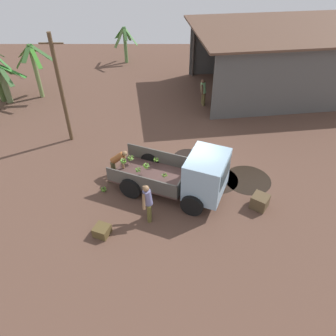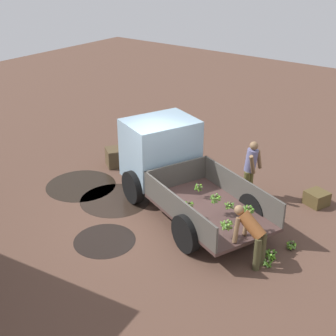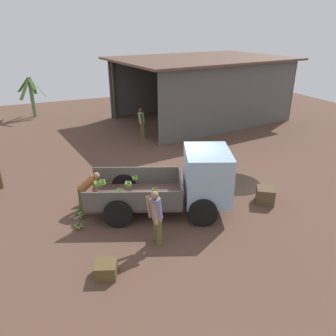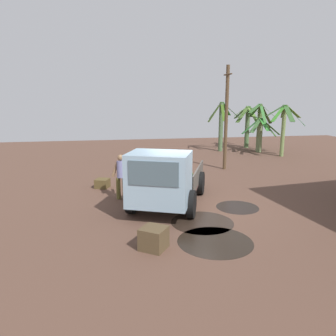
{
  "view_description": "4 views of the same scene",
  "coord_description": "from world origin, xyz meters",
  "px_view_note": "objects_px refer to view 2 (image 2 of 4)",
  "views": [
    {
      "loc": [
        -0.6,
        -10.52,
        9.0
      ],
      "look_at": [
        -0.6,
        -0.52,
        1.1
      ],
      "focal_mm": 35.0,
      "sensor_mm": 36.0,
      "label": 1
    },
    {
      "loc": [
        -6.22,
        7.92,
        6.15
      ],
      "look_at": [
        -0.36,
        0.15,
        1.49
      ],
      "focal_mm": 50.0,
      "sensor_mm": 36.0,
      "label": 2
    },
    {
      "loc": [
        -4.0,
        -9.22,
        5.6
      ],
      "look_at": [
        -0.19,
        -0.36,
        1.35
      ],
      "focal_mm": 35.0,
      "sensor_mm": 36.0,
      "label": 3
    },
    {
      "loc": [
        10.29,
        -2.47,
        3.67
      ],
      "look_at": [
        -0.53,
        -0.59,
        1.25
      ],
      "focal_mm": 35.0,
      "sensor_mm": 36.0,
      "label": 4
    }
  ],
  "objects_px": {
    "cargo_truck": "(169,161)",
    "banana_bunch_on_ground_1": "(271,254)",
    "person_foreground_visitor": "(251,167)",
    "banana_bunch_on_ground_0": "(268,263)",
    "person_worker_loading": "(252,233)",
    "banana_bunch_on_ground_2": "(291,245)",
    "wooden_crate_1": "(116,157)",
    "wooden_crate_0": "(317,198)"
  },
  "relations": [
    {
      "from": "person_foreground_visitor",
      "to": "banana_bunch_on_ground_1",
      "type": "xyz_separation_m",
      "value": [
        -1.69,
        2.15,
        -0.79
      ]
    },
    {
      "from": "cargo_truck",
      "to": "banana_bunch_on_ground_0",
      "type": "relative_size",
      "value": 24.34
    },
    {
      "from": "person_worker_loading",
      "to": "banana_bunch_on_ground_0",
      "type": "distance_m",
      "value": 0.77
    },
    {
      "from": "person_foreground_visitor",
      "to": "banana_bunch_on_ground_2",
      "type": "relative_size",
      "value": 6.39
    },
    {
      "from": "banana_bunch_on_ground_0",
      "to": "wooden_crate_0",
      "type": "bearing_deg",
      "value": -87.15
    },
    {
      "from": "person_worker_loading",
      "to": "banana_bunch_on_ground_0",
      "type": "xyz_separation_m",
      "value": [
        -0.36,
        -0.12,
        -0.67
      ]
    },
    {
      "from": "banana_bunch_on_ground_1",
      "to": "wooden_crate_1",
      "type": "bearing_deg",
      "value": -14.35
    },
    {
      "from": "banana_bunch_on_ground_1",
      "to": "banana_bunch_on_ground_2",
      "type": "xyz_separation_m",
      "value": [
        -0.2,
        -0.61,
        -0.02
      ]
    },
    {
      "from": "cargo_truck",
      "to": "person_foreground_visitor",
      "type": "relative_size",
      "value": 2.98
    },
    {
      "from": "person_foreground_visitor",
      "to": "wooden_crate_0",
      "type": "distance_m",
      "value": 1.89
    },
    {
      "from": "banana_bunch_on_ground_0",
      "to": "banana_bunch_on_ground_2",
      "type": "height_order",
      "value": "banana_bunch_on_ground_2"
    },
    {
      "from": "person_worker_loading",
      "to": "banana_bunch_on_ground_1",
      "type": "height_order",
      "value": "person_worker_loading"
    },
    {
      "from": "cargo_truck",
      "to": "banana_bunch_on_ground_1",
      "type": "relative_size",
      "value": 16.8
    },
    {
      "from": "person_foreground_visitor",
      "to": "person_worker_loading",
      "type": "height_order",
      "value": "person_foreground_visitor"
    },
    {
      "from": "cargo_truck",
      "to": "person_foreground_visitor",
      "type": "bearing_deg",
      "value": -122.15
    },
    {
      "from": "person_worker_loading",
      "to": "banana_bunch_on_ground_0",
      "type": "bearing_deg",
      "value": -158.23
    },
    {
      "from": "banana_bunch_on_ground_0",
      "to": "person_worker_loading",
      "type": "bearing_deg",
      "value": 18.87
    },
    {
      "from": "person_foreground_visitor",
      "to": "wooden_crate_0",
      "type": "xyz_separation_m",
      "value": [
        -1.59,
        -0.73,
        -0.72
      ]
    },
    {
      "from": "cargo_truck",
      "to": "wooden_crate_0",
      "type": "distance_m",
      "value": 3.96
    },
    {
      "from": "cargo_truck",
      "to": "wooden_crate_1",
      "type": "relative_size",
      "value": 8.23
    },
    {
      "from": "person_foreground_visitor",
      "to": "wooden_crate_1",
      "type": "xyz_separation_m",
      "value": [
        4.22,
        0.63,
        -0.63
      ]
    },
    {
      "from": "wooden_crate_0",
      "to": "wooden_crate_1",
      "type": "height_order",
      "value": "wooden_crate_1"
    },
    {
      "from": "person_foreground_visitor",
      "to": "wooden_crate_0",
      "type": "bearing_deg",
      "value": 23.74
    },
    {
      "from": "banana_bunch_on_ground_2",
      "to": "cargo_truck",
      "type": "bearing_deg",
      "value": -4.45
    },
    {
      "from": "banana_bunch_on_ground_0",
      "to": "banana_bunch_on_ground_2",
      "type": "relative_size",
      "value": 0.78
    },
    {
      "from": "banana_bunch_on_ground_1",
      "to": "banana_bunch_on_ground_2",
      "type": "bearing_deg",
      "value": -108.25
    },
    {
      "from": "cargo_truck",
      "to": "person_worker_loading",
      "type": "height_order",
      "value": "cargo_truck"
    },
    {
      "from": "banana_bunch_on_ground_0",
      "to": "wooden_crate_1",
      "type": "xyz_separation_m",
      "value": [
        5.97,
        -1.79,
        0.19
      ]
    },
    {
      "from": "person_worker_loading",
      "to": "wooden_crate_0",
      "type": "height_order",
      "value": "person_worker_loading"
    },
    {
      "from": "banana_bunch_on_ground_0",
      "to": "cargo_truck",
      "type": "bearing_deg",
      "value": -18.65
    },
    {
      "from": "banana_bunch_on_ground_0",
      "to": "wooden_crate_0",
      "type": "xyz_separation_m",
      "value": [
        0.16,
        -3.15,
        0.1
      ]
    },
    {
      "from": "wooden_crate_1",
      "to": "banana_bunch_on_ground_2",
      "type": "bearing_deg",
      "value": 171.64
    },
    {
      "from": "person_worker_loading",
      "to": "wooden_crate_1",
      "type": "distance_m",
      "value": 5.94
    },
    {
      "from": "banana_bunch_on_ground_1",
      "to": "wooden_crate_1",
      "type": "xyz_separation_m",
      "value": [
        5.9,
        -1.51,
        0.16
      ]
    },
    {
      "from": "person_worker_loading",
      "to": "person_foreground_visitor",
      "type": "bearing_deg",
      "value": -58.5
    },
    {
      "from": "wooden_crate_1",
      "to": "wooden_crate_0",
      "type": "bearing_deg",
      "value": -166.82
    },
    {
      "from": "banana_bunch_on_ground_0",
      "to": "wooden_crate_1",
      "type": "distance_m",
      "value": 6.23
    },
    {
      "from": "cargo_truck",
      "to": "banana_bunch_on_ground_2",
      "type": "distance_m",
      "value": 3.75
    },
    {
      "from": "banana_bunch_on_ground_1",
      "to": "wooden_crate_1",
      "type": "distance_m",
      "value": 6.1
    },
    {
      "from": "cargo_truck",
      "to": "wooden_crate_1",
      "type": "xyz_separation_m",
      "value": [
        2.49,
        -0.62,
        -0.78
      ]
    },
    {
      "from": "person_worker_loading",
      "to": "banana_bunch_on_ground_2",
      "type": "height_order",
      "value": "person_worker_loading"
    },
    {
      "from": "cargo_truck",
      "to": "banana_bunch_on_ground_2",
      "type": "xyz_separation_m",
      "value": [
        -3.62,
        0.28,
        -0.96
      ]
    }
  ]
}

